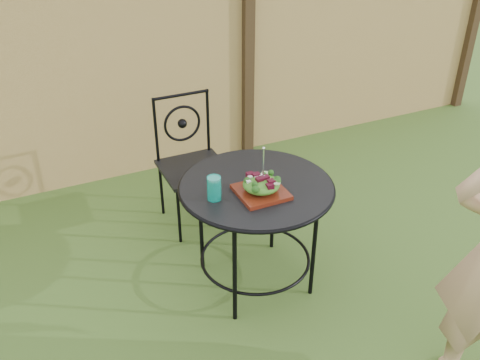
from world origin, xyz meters
The scene contains 8 objects.
ground centered at (0.00, 0.00, 0.00)m, with size 60.00×60.00×0.00m, color #264415.
fence centered at (0.00, 2.19, 0.95)m, with size 8.00×0.12×1.90m.
patio_table centered at (0.55, 0.47, 0.59)m, with size 0.92×0.92×0.72m.
patio_chair centered at (0.45, 1.32, 0.50)m, with size 0.46×0.46×0.95m.
salad_plate centered at (0.53, 0.37, 0.74)m, with size 0.27×0.27×0.02m, color #431609.
salad centered at (0.53, 0.37, 0.79)m, with size 0.21×0.21×0.08m, color #235614.
fork centered at (0.54, 0.37, 0.92)m, with size 0.01×0.01×0.18m, color silver.
drinking_glass centered at (0.27, 0.44, 0.79)m, with size 0.08×0.08×0.14m, color #0C8B78.
Camera 1 is at (-0.67, -1.91, 2.35)m, focal length 40.00 mm.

